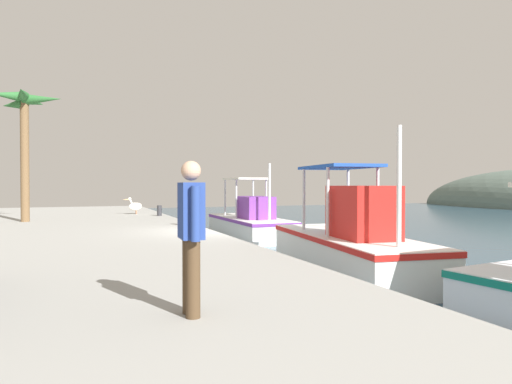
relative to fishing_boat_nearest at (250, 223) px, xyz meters
The scene contains 8 objects.
quay_pier 8.90m from the fishing_boat_nearest, 61.60° to the right, with size 36.00×10.00×0.80m, color #9E9E99.
fishing_boat_nearest is the anchor object (origin of this frame).
fishing_boat_second 8.29m from the fishing_boat_nearest, ahead, with size 6.55×2.78×3.46m.
pelican 6.42m from the fishing_boat_nearest, 139.40° to the right, with size 0.47×0.97×0.82m.
fisherman_standing 14.33m from the fishing_boat_nearest, 23.41° to the right, with size 0.58×0.26×1.72m.
mooring_bollard_nearest 4.58m from the fishing_boat_nearest, 134.12° to the right, with size 0.22×0.22×0.48m, color #333338.
mooring_bollard_second 3.89m from the fishing_boat_nearest, 57.88° to the right, with size 0.23×0.23×0.54m, color #333338.
palm_tree 9.83m from the fishing_boat_nearest, 100.90° to the right, with size 2.93×2.71×5.06m.
Camera 1 is at (13.85, -4.04, 2.26)m, focal length 32.12 mm.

